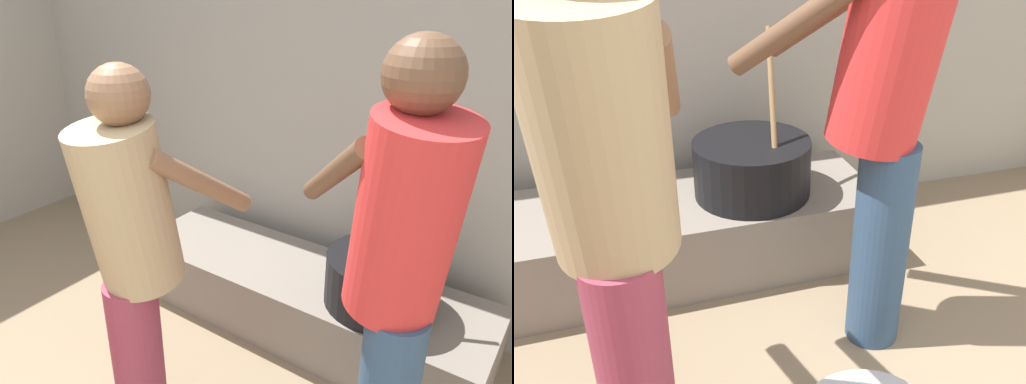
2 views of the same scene
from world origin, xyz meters
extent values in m
cube|color=#9E998E|center=(0.00, 2.67, 1.02)|extent=(5.56, 0.20, 2.04)
cube|color=slate|center=(-0.01, 2.15, 0.17)|extent=(1.96, 0.60, 0.34)
cylinder|color=black|center=(0.43, 2.11, 0.47)|extent=(0.51, 0.51, 0.25)
cylinder|color=#937047|center=(0.52, 2.11, 0.79)|extent=(0.07, 0.25, 0.51)
cylinder|color=#8C3347|center=(-0.17, 1.16, 0.37)|extent=(0.20, 0.20, 0.74)
cylinder|color=tan|center=(-0.16, 1.19, 1.03)|extent=(0.35, 0.42, 0.63)
cylinder|color=brown|center=(0.00, 1.39, 1.10)|extent=(0.14, 0.46, 0.34)
cylinder|color=brown|center=(-0.26, 1.43, 1.10)|extent=(0.14, 0.46, 0.34)
cylinder|color=navy|center=(0.72, 1.48, 0.39)|extent=(0.20, 0.20, 0.79)
cylinder|color=red|center=(0.70, 1.50, 1.11)|extent=(0.49, 0.48, 0.67)
cylinder|color=brown|center=(0.61, 1.76, 1.18)|extent=(0.40, 0.38, 0.37)
cylinder|color=brown|center=(0.43, 1.56, 1.18)|extent=(0.40, 0.38, 0.37)
camera|label=1|loc=(1.09, 0.20, 1.75)|focal=34.44mm
camera|label=2|loc=(-0.14, 0.04, 1.47)|focal=38.25mm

